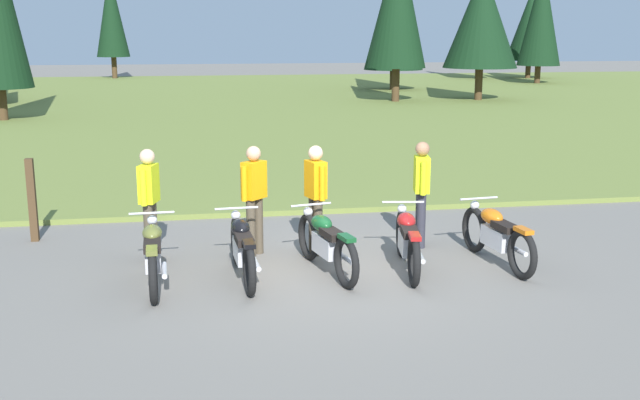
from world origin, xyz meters
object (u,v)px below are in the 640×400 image
at_px(motorcycle_orange, 497,235).
at_px(rider_with_back_turned, 421,188).
at_px(rider_checking_bike, 254,194).
at_px(motorcycle_black, 242,248).
at_px(rider_in_hivis_vest, 149,198).
at_px(motorcycle_olive, 153,254).
at_px(motorcycle_red, 408,240).
at_px(trail_marker_post, 32,200).
at_px(rider_near_row_end, 316,193).
at_px(motorcycle_british_green, 326,243).

height_order(motorcycle_orange, rider_with_back_turned, rider_with_back_turned).
bearing_deg(rider_checking_bike, rider_with_back_turned, 0.39).
xyz_separation_m(motorcycle_black, rider_in_hivis_vest, (-1.28, 1.10, 0.51)).
height_order(motorcycle_black, motorcycle_orange, same).
height_order(motorcycle_olive, motorcycle_red, same).
relative_size(motorcycle_red, trail_marker_post, 1.54).
relative_size(motorcycle_olive, rider_near_row_end, 1.26).
distance_m(motorcycle_orange, trail_marker_post, 7.32).
height_order(rider_near_row_end, rider_checking_bike, same).
bearing_deg(rider_in_hivis_vest, trail_marker_post, 144.09).
bearing_deg(rider_checking_bike, trail_marker_post, 158.33).
bearing_deg(motorcycle_black, rider_checking_bike, 76.59).
height_order(motorcycle_black, rider_with_back_turned, rider_with_back_turned).
height_order(motorcycle_black, motorcycle_red, same).
height_order(motorcycle_black, trail_marker_post, trail_marker_post).
height_order(motorcycle_black, rider_checking_bike, rider_checking_bike).
bearing_deg(trail_marker_post, rider_with_back_turned, -12.60).
bearing_deg(rider_with_back_turned, motorcycle_orange, -53.50).
bearing_deg(motorcycle_orange, motorcycle_red, -178.00).
bearing_deg(rider_in_hivis_vest, motorcycle_olive, -86.10).
xyz_separation_m(motorcycle_orange, rider_checking_bike, (-3.43, 1.08, 0.51)).
bearing_deg(motorcycle_british_green, trail_marker_post, 150.86).
height_order(motorcycle_olive, rider_in_hivis_vest, rider_in_hivis_vest).
xyz_separation_m(rider_in_hivis_vest, rider_checking_bike, (1.54, 0.02, 0.00)).
xyz_separation_m(motorcycle_black, trail_marker_post, (-3.20, 2.50, 0.24)).
bearing_deg(rider_near_row_end, rider_in_hivis_vest, 177.79).
bearing_deg(rider_near_row_end, trail_marker_post, 161.27).
xyz_separation_m(motorcycle_british_green, motorcycle_orange, (2.52, -0.02, 0.00)).
distance_m(rider_near_row_end, rider_checking_bike, 0.92).
relative_size(motorcycle_black, rider_checking_bike, 1.26).
relative_size(rider_in_hivis_vest, rider_checking_bike, 1.00).
xyz_separation_m(motorcycle_red, trail_marker_post, (-5.53, 2.51, 0.24)).
bearing_deg(motorcycle_red, motorcycle_british_green, 176.66).
bearing_deg(motorcycle_black, motorcycle_red, -0.26).
distance_m(rider_near_row_end, trail_marker_post, 4.63).
xyz_separation_m(rider_checking_bike, trail_marker_post, (-3.46, 1.38, -0.27)).
xyz_separation_m(motorcycle_british_green, rider_near_row_end, (0.01, 0.95, 0.51)).
bearing_deg(trail_marker_post, motorcycle_red, -24.36).
bearing_deg(motorcycle_black, trail_marker_post, 142.02).
distance_m(motorcycle_black, rider_in_hivis_vest, 1.76).
bearing_deg(motorcycle_red, rider_in_hivis_vest, 162.86).
bearing_deg(motorcycle_black, motorcycle_british_green, 2.79).
bearing_deg(motorcycle_black, motorcycle_orange, 0.57).
distance_m(rider_in_hivis_vest, rider_with_back_turned, 4.16).
bearing_deg(motorcycle_olive, rider_checking_bike, 39.76).
relative_size(rider_in_hivis_vest, rider_with_back_turned, 1.00).
height_order(rider_in_hivis_vest, rider_with_back_turned, same).
height_order(motorcycle_olive, rider_checking_bike, rider_checking_bike).
xyz_separation_m(rider_in_hivis_vest, trail_marker_post, (-1.92, 1.39, -0.27)).
bearing_deg(motorcycle_british_green, rider_near_row_end, 89.52).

